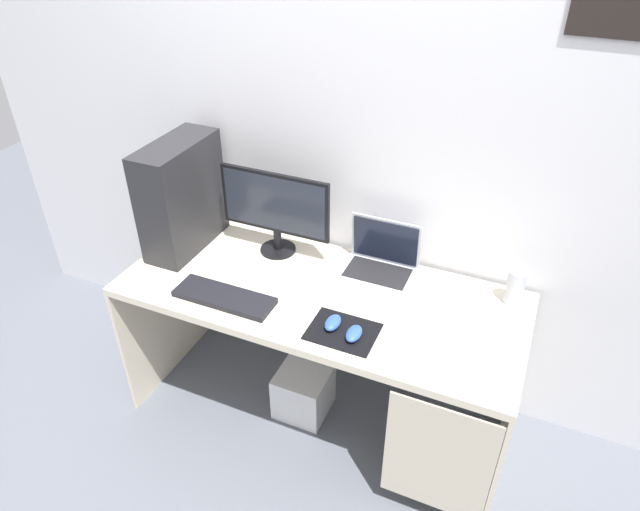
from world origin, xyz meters
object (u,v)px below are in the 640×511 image
Objects in this scene: speaker at (515,287)px; mouse_right at (354,334)px; keyboard at (224,297)px; pc_tower at (182,196)px; laptop at (379,264)px; subwoofer at (304,391)px; mouse_left at (333,323)px; monitor at (275,209)px.

speaker is 0.69m from mouse_right.
speaker is 0.36× the size of keyboard.
mouse_right is at bearing -0.51° from keyboard.
pc_tower reaches higher than laptop.
mouse_left is at bearing -37.92° from subwoofer.
keyboard is at bearing -95.08° from monitor.
monitor is at bearing 84.92° from keyboard.
monitor reaches higher than laptop.
subwoofer is (-0.21, 0.16, -0.64)m from mouse_left.
monitor is 0.45m from keyboard.
keyboard is at bearing -38.15° from pc_tower.
keyboard is (-1.07, -0.45, -0.06)m from speaker.
pc_tower is 1.01m from mouse_right.
mouse_left is (0.43, -0.38, -0.20)m from monitor.
pc_tower is at bearing -165.48° from monitor.
mouse_right is (0.05, -0.43, -0.02)m from laptop.
mouse_right is at bearing -17.69° from pc_tower.
monitor is at bearing 14.52° from pc_tower.
monitor reaches higher than speaker.
mouse_left is at bearing 165.26° from mouse_right.
pc_tower reaches higher than speaker.
laptop is 2.05× the size of speaker.
mouse_right is 0.40× the size of subwoofer.
monitor reaches higher than mouse_right.
pc_tower is at bearing 162.31° from mouse_right.
pc_tower is 1.61× the size of laptop.
laptop is at bearing 3.24° from monitor.
keyboard is at bearing -157.31° from speaker.
laptop is 0.75m from subwoofer.
speaker is (1.45, 0.15, -0.18)m from pc_tower.
keyboard is (-0.04, -0.40, -0.21)m from monitor.
pc_tower reaches higher than monitor.
pc_tower is 1.47m from speaker.
mouse_left is at bearing -96.57° from laptop.
subwoofer is at bearing -162.04° from speaker.
monitor is 0.61m from mouse_left.
pc_tower reaches higher than keyboard.
pc_tower reaches higher than mouse_left.
mouse_right reaches higher than keyboard.
pc_tower is 0.42m from monitor.
mouse_right is at bearing -83.67° from laptop.
mouse_right reaches higher than subwoofer.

